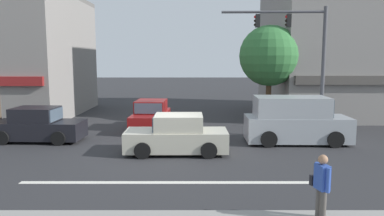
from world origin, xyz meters
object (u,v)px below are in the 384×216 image
Objects in this scene: van_parked_curbside at (296,121)px; sedan_approaching_near at (178,136)px; utility_pole_far_right at (320,56)px; traffic_light_mast at (304,51)px; street_tree at (270,56)px; pedestrian_foreground_with_bag at (322,185)px; sedan_crossing_leftbound at (39,126)px; sedan_waiting_far at (152,116)px.

van_parked_curbside is 5.61m from sedan_approaching_near.
utility_pole_far_right is 10.86m from sedan_approaching_near.
van_parked_curbside is at bearing -117.57° from traffic_light_mast.
utility_pole_far_right is at bearing 61.46° from traffic_light_mast.
street_tree is 14.27m from pedestrian_foreground_with_bag.
sedan_crossing_leftbound is (-11.80, 0.36, -0.29)m from van_parked_curbside.
utility_pole_far_right is 1.82× the size of sedan_crossing_leftbound.
traffic_light_mast is at bearing 26.52° from sedan_approaching_near.
street_tree is at bearing 168.38° from utility_pole_far_right.
van_parked_curbside reaches higher than sedan_crossing_leftbound.
sedan_crossing_leftbound is at bearing 138.86° from pedestrian_foreground_with_bag.
sedan_crossing_leftbound is at bearing 161.07° from sedan_approaching_near.
utility_pole_far_right is 6.24m from van_parked_curbside.
traffic_light_mast reaches higher than pedestrian_foreground_with_bag.
utility_pole_far_right is 4.54× the size of pedestrian_foreground_with_bag.
sedan_approaching_near is 0.99× the size of sedan_waiting_far.
sedan_approaching_near is (6.53, -2.24, 0.00)m from sedan_crossing_leftbound.
utility_pole_far_right is 1.82× the size of sedan_waiting_far.
traffic_light_mast is 1.49× the size of sedan_waiting_far.
sedan_approaching_near is at bearing -160.44° from van_parked_curbside.
street_tree is at bearing 17.90° from sedan_waiting_far.
pedestrian_foreground_with_bag reaches higher than sedan_approaching_near.
sedan_approaching_near is at bearing -153.48° from traffic_light_mast.
street_tree reaches higher than sedan_waiting_far.
pedestrian_foreground_with_bag is (-2.24, -9.48, -3.22)m from traffic_light_mast.
utility_pole_far_right is at bearing 40.44° from sedan_approaching_near.
pedestrian_foreground_with_bag is at bearing -41.14° from sedan_crossing_leftbound.
sedan_waiting_far is 12.78m from pedestrian_foreground_with_bag.
van_parked_curbside is 1.11× the size of sedan_crossing_leftbound.
sedan_waiting_far is (-6.75, -2.18, -3.24)m from street_tree.
utility_pole_far_right is at bearing 9.68° from sedan_waiting_far.
sedan_crossing_leftbound is at bearing 178.23° from van_parked_curbside.
utility_pole_far_right is 4.36m from traffic_light_mast.
pedestrian_foreground_with_bag is at bearing -61.54° from sedan_approaching_near.
traffic_light_mast reaches higher than sedan_approaching_near.
pedestrian_foreground_with_bag is at bearing -108.00° from utility_pole_far_right.
van_parked_curbside is at bearing 19.56° from sedan_approaching_near.
pedestrian_foreground_with_bag is (-4.32, -13.30, -2.99)m from utility_pole_far_right.
traffic_light_mast reaches higher than sedan_waiting_far.
pedestrian_foreground_with_bag is (10.09, -8.82, 0.24)m from sedan_crossing_leftbound.
traffic_light_mast reaches higher than van_parked_curbside.
traffic_light_mast is at bearing -16.59° from sedan_waiting_far.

